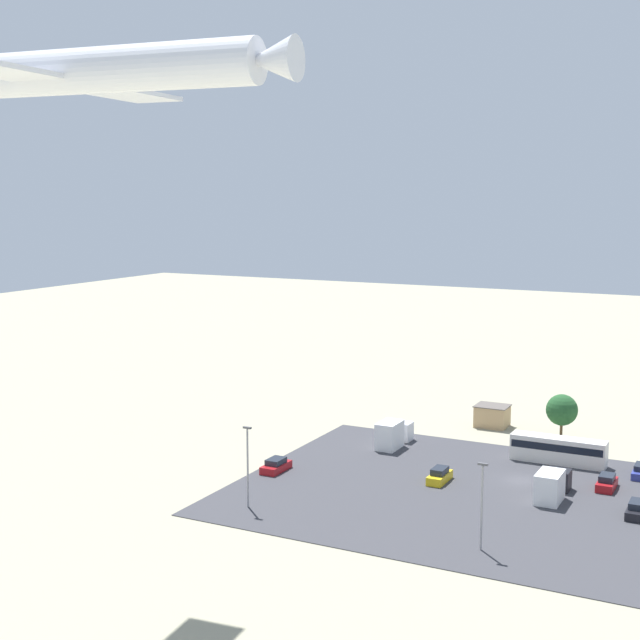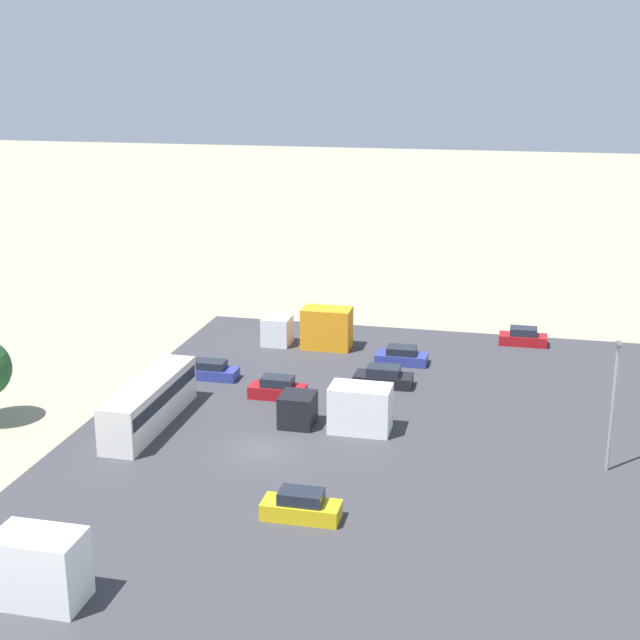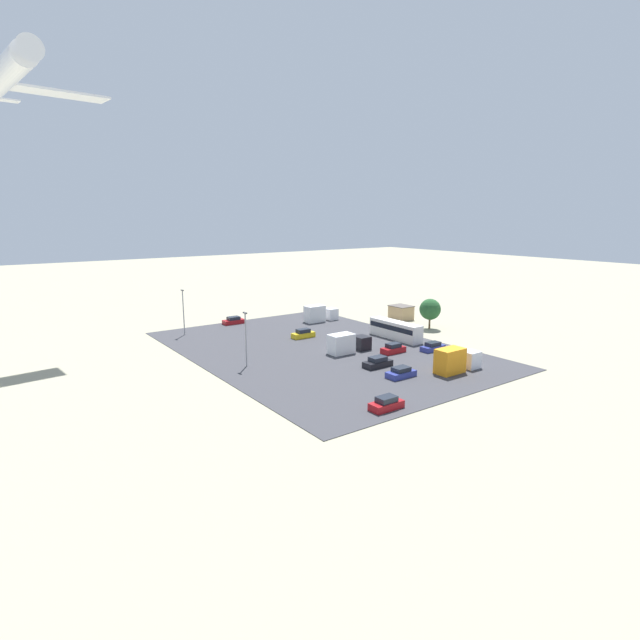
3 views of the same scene
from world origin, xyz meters
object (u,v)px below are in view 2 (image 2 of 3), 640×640
at_px(parked_car_0, 383,377).
at_px(parked_truck_2, 313,329).
at_px(parked_car_2, 278,389).
at_px(parked_car_4, 301,507).
at_px(parked_truck_1, 342,409).
at_px(bus, 150,401).
at_px(parked_car_5, 523,337).
at_px(parked_truck_0, 17,568).
at_px(parked_car_1, 210,371).
at_px(parked_car_3, 402,356).

relative_size(parked_car_0, parked_truck_2, 0.57).
relative_size(parked_car_2, parked_car_4, 0.96).
xyz_separation_m(parked_car_0, parked_truck_2, (-8.05, -7.42, 0.97)).
xyz_separation_m(parked_car_0, parked_truck_1, (8.82, -1.39, 0.80)).
bearing_deg(bus, parked_car_2, 43.88).
distance_m(bus, parked_car_5, 34.02).
relative_size(parked_truck_0, parked_truck_2, 0.96).
xyz_separation_m(bus, parked_car_1, (-9.55, 0.83, -1.09)).
bearing_deg(parked_car_2, parked_car_0, -59.66).
distance_m(parked_car_3, parked_truck_1, 14.38).
distance_m(parked_car_0, parked_truck_2, 10.99).
bearing_deg(parked_truck_1, parked_car_4, -178.85).
bearing_deg(parked_truck_2, bus, 160.39).
xyz_separation_m(bus, parked_car_0, (-10.95, 14.19, -1.05)).
relative_size(bus, parked_car_4, 2.62).
relative_size(parked_truck_0, parked_truck_1, 0.99).
height_order(parked_car_0, parked_car_2, parked_car_2).
height_order(parked_car_3, parked_truck_0, parked_truck_0).
bearing_deg(parked_car_1, parked_car_4, -148.26).
distance_m(parked_car_3, parked_car_4, 26.59).
height_order(parked_car_5, parked_truck_1, parked_truck_1).
xyz_separation_m(bus, parked_car_4, (10.19, 13.05, -1.01)).
distance_m(parked_car_4, parked_truck_1, 12.35).
xyz_separation_m(parked_car_0, parked_car_1, (1.40, -13.35, -0.04)).
relative_size(parked_car_4, parked_car_5, 1.04).
xyz_separation_m(parked_car_1, parked_car_4, (19.74, 12.21, 0.08)).
height_order(parked_car_5, parked_truck_2, parked_truck_2).
xyz_separation_m(bus, parked_truck_1, (-2.13, 12.80, -0.25)).
bearing_deg(parked_car_0, parked_car_1, 95.98).
bearing_deg(bus, parked_car_3, 47.79).
bearing_deg(parked_car_1, parked_truck_0, -177.34).
xyz_separation_m(bus, parked_car_3, (-16.34, 14.82, -1.09)).
height_order(parked_car_2, parked_truck_2, parked_truck_2).
relative_size(parked_car_0, parked_car_1, 1.01).
height_order(bus, parked_car_3, bus).
bearing_deg(parked_truck_2, parked_truck_0, 173.39).
bearing_deg(parked_truck_1, parked_car_1, 58.20).
bearing_deg(parked_truck_1, parked_truck_0, 154.70).
bearing_deg(parked_car_1, parked_car_0, -84.02).
xyz_separation_m(parked_truck_0, parked_truck_1, (-22.38, 10.58, -0.12)).
bearing_deg(parked_car_3, bus, -42.21).
xyz_separation_m(parked_car_2, parked_car_4, (16.95, 6.02, 0.01)).
height_order(parked_truck_1, parked_truck_2, parked_truck_2).
height_order(bus, parked_car_0, bus).
height_order(parked_car_5, parked_truck_0, parked_truck_0).
distance_m(bus, parked_car_4, 16.59).
relative_size(parked_car_0, parked_car_3, 1.05).
bearing_deg(parked_car_3, parked_truck_1, -8.11).
bearing_deg(parked_car_2, parked_truck_0, 169.90).
distance_m(bus, parked_truck_1, 12.98).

